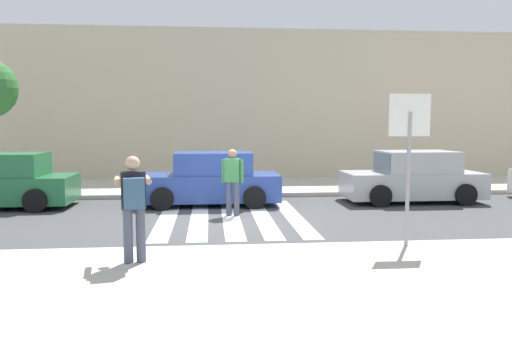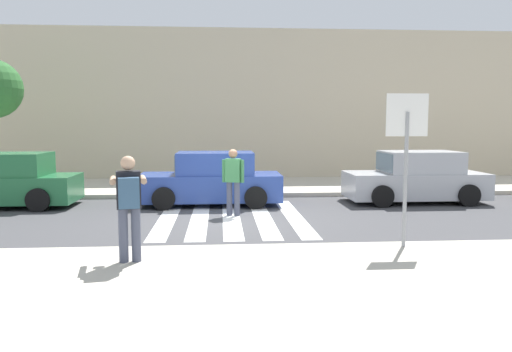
% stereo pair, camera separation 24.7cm
% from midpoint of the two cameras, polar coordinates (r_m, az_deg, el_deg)
% --- Properties ---
extents(ground_plane, '(120.00, 120.00, 0.00)m').
position_cam_midpoint_polar(ground_plane, '(12.50, -3.40, -4.95)').
color(ground_plane, '#424244').
extents(sidewalk_near, '(60.00, 6.00, 0.14)m').
position_cam_midpoint_polar(sidewalk_near, '(6.51, -1.50, -14.73)').
color(sidewalk_near, beige).
rests_on(sidewalk_near, ground).
extents(sidewalk_far, '(60.00, 4.80, 0.14)m').
position_cam_midpoint_polar(sidewalk_far, '(18.42, -4.03, -1.20)').
color(sidewalk_far, beige).
rests_on(sidewalk_far, ground).
extents(building_facade_far, '(56.00, 4.00, 6.25)m').
position_cam_midpoint_polar(building_facade_far, '(22.69, -4.35, 7.88)').
color(building_facade_far, beige).
rests_on(building_facade_far, ground).
extents(crosswalk_stripe_0, '(0.44, 5.20, 0.01)m').
position_cam_midpoint_polar(crosswalk_stripe_0, '(12.75, -10.66, -4.81)').
color(crosswalk_stripe_0, silver).
rests_on(crosswalk_stripe_0, ground).
extents(crosswalk_stripe_1, '(0.44, 5.20, 0.01)m').
position_cam_midpoint_polar(crosswalk_stripe_1, '(12.70, -7.06, -4.80)').
color(crosswalk_stripe_1, silver).
rests_on(crosswalk_stripe_1, ground).
extents(crosswalk_stripe_2, '(0.44, 5.20, 0.01)m').
position_cam_midpoint_polar(crosswalk_stripe_2, '(12.70, -3.43, -4.76)').
color(crosswalk_stripe_2, silver).
rests_on(crosswalk_stripe_2, ground).
extents(crosswalk_stripe_3, '(0.44, 5.20, 0.01)m').
position_cam_midpoint_polar(crosswalk_stripe_3, '(12.75, 0.17, -4.71)').
color(crosswalk_stripe_3, silver).
rests_on(crosswalk_stripe_3, ground).
extents(crosswalk_stripe_4, '(0.44, 5.20, 0.01)m').
position_cam_midpoint_polar(crosswalk_stripe_4, '(12.85, 3.74, -4.64)').
color(crosswalk_stripe_4, silver).
rests_on(crosswalk_stripe_4, ground).
extents(stop_sign, '(0.76, 0.08, 2.77)m').
position_cam_midpoint_polar(stop_sign, '(9.39, 16.38, 4.46)').
color(stop_sign, gray).
rests_on(stop_sign, sidewalk_near).
extents(photographer_with_backpack, '(0.68, 0.91, 1.72)m').
position_cam_midpoint_polar(photographer_with_backpack, '(8.20, -14.65, -2.65)').
color(photographer_with_backpack, '#474C60').
rests_on(photographer_with_backpack, sidewalk_near).
extents(pedestrian_crossing, '(0.57, 0.33, 1.72)m').
position_cam_midpoint_polar(pedestrian_crossing, '(12.83, -3.24, -0.27)').
color(pedestrian_crossing, '#474C60').
rests_on(pedestrian_crossing, ground).
extents(parked_car_green, '(4.10, 1.92, 1.55)m').
position_cam_midpoint_polar(parked_car_green, '(15.85, -27.61, -0.65)').
color(parked_car_green, '#236B3D').
rests_on(parked_car_green, ground).
extents(parked_car_blue, '(4.10, 1.92, 1.55)m').
position_cam_midpoint_polar(parked_car_blue, '(14.66, -5.75, -0.48)').
color(parked_car_blue, '#284293').
rests_on(parked_car_blue, ground).
extents(parked_car_silver, '(4.10, 1.92, 1.55)m').
position_cam_midpoint_polar(parked_car_silver, '(15.86, 17.09, -0.23)').
color(parked_car_silver, '#B7BABF').
rests_on(parked_car_silver, ground).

